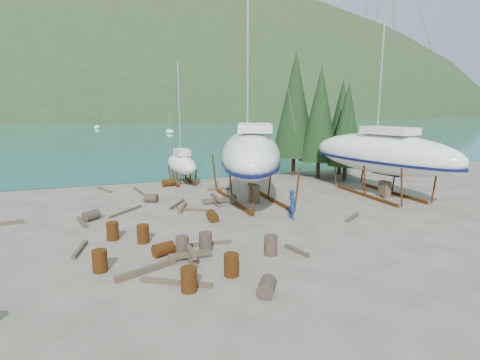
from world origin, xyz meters
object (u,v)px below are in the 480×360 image
object	(u,v)px
large_sailboat_far	(382,153)
small_sailboat_shore	(182,164)
worker	(292,204)
large_sailboat_near	(251,153)

from	to	relation	value
large_sailboat_far	small_sailboat_shore	world-z (taller)	large_sailboat_far
small_sailboat_shore	worker	bearing A→B (deg)	-75.53
large_sailboat_near	small_sailboat_shore	xyz separation A→B (m)	(-3.26, 7.88, -1.65)
large_sailboat_near	worker	world-z (taller)	large_sailboat_near
large_sailboat_near	large_sailboat_far	size ratio (longest dim) A/B	1.08
large_sailboat_near	worker	distance (m)	5.53
worker	large_sailboat_near	bearing A→B (deg)	5.86
large_sailboat_far	small_sailboat_shore	bearing A→B (deg)	130.11
large_sailboat_far	worker	distance (m)	9.70
small_sailboat_shore	large_sailboat_far	bearing A→B (deg)	-39.35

